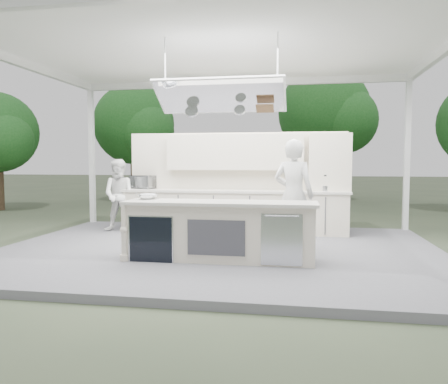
% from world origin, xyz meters
% --- Properties ---
extents(ground, '(90.00, 90.00, 0.00)m').
position_xyz_m(ground, '(0.00, 0.00, 0.00)').
color(ground, '#404A33').
rests_on(ground, ground).
extents(stage_deck, '(8.00, 6.00, 0.12)m').
position_xyz_m(stage_deck, '(0.00, 0.00, 0.06)').
color(stage_deck, '#5B5B60').
rests_on(stage_deck, ground).
extents(tent, '(8.20, 6.20, 3.86)m').
position_xyz_m(tent, '(0.00, -0.01, 3.71)').
color(tent, white).
rests_on(tent, ground).
extents(demo_island, '(3.10, 0.79, 0.95)m').
position_xyz_m(demo_island, '(0.18, -0.91, 0.60)').
color(demo_island, beige).
rests_on(demo_island, stage_deck).
extents(back_counter, '(5.08, 0.72, 0.95)m').
position_xyz_m(back_counter, '(0.00, 1.90, 0.60)').
color(back_counter, beige).
rests_on(back_counter, stage_deck).
extents(back_wall_unit, '(5.05, 0.48, 2.25)m').
position_xyz_m(back_wall_unit, '(0.44, 2.11, 1.57)').
color(back_wall_unit, beige).
rests_on(back_wall_unit, stage_deck).
extents(tree_cluster, '(19.55, 9.40, 5.85)m').
position_xyz_m(tree_cluster, '(-0.16, 9.77, 3.29)').
color(tree_cluster, '#463123').
rests_on(tree_cluster, ground).
extents(head_chef, '(0.84, 0.68, 1.98)m').
position_xyz_m(head_chef, '(1.35, 0.07, 1.11)').
color(head_chef, silver).
rests_on(head_chef, stage_deck).
extents(sous_chef, '(0.88, 0.74, 1.64)m').
position_xyz_m(sous_chef, '(-2.55, 1.55, 0.94)').
color(sous_chef, silver).
rests_on(sous_chef, stage_deck).
extents(toaster_oven, '(0.64, 0.52, 0.31)m').
position_xyz_m(toaster_oven, '(-2.20, 2.08, 1.22)').
color(toaster_oven, silver).
rests_on(toaster_oven, back_counter).
extents(bowl_large, '(0.40, 0.40, 0.08)m').
position_xyz_m(bowl_large, '(-1.10, -0.66, 1.11)').
color(bowl_large, '#B9BCC0').
rests_on(bowl_large, demo_island).
extents(bowl_small, '(0.28, 0.28, 0.08)m').
position_xyz_m(bowl_small, '(-1.10, -0.76, 1.11)').
color(bowl_small, silver).
rests_on(bowl_small, demo_island).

